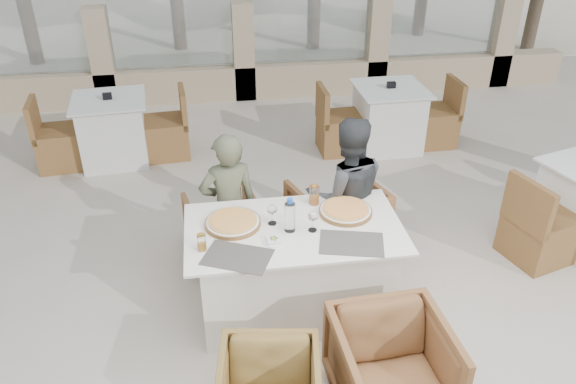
{
  "coord_description": "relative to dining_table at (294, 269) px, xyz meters",
  "views": [
    {
      "loc": [
        -0.56,
        -3.27,
        3.1
      ],
      "look_at": [
        -0.01,
        0.4,
        0.9
      ],
      "focal_mm": 35.0,
      "sensor_mm": 36.0,
      "label": 1
    }
  ],
  "objects": [
    {
      "name": "placemat_near_right",
      "position": [
        0.37,
        -0.25,
        0.39
      ],
      "size": [
        0.51,
        0.4,
        0.0
      ],
      "primitive_type": "cube",
      "rotation": [
        0.0,
        0.0,
        -0.24
      ],
      "color": "#565049",
      "rests_on": "dining_table"
    },
    {
      "name": "pizza_left",
      "position": [
        -0.44,
        0.1,
        0.41
      ],
      "size": [
        0.55,
        0.55,
        0.05
      ],
      "primitive_type": "cylinder",
      "rotation": [
        0.0,
        0.0,
        0.43
      ],
      "color": "orange",
      "rests_on": "dining_table"
    },
    {
      "name": "diner_right",
      "position": [
        0.52,
        0.5,
        0.31
      ],
      "size": [
        0.69,
        0.54,
        1.4
      ],
      "primitive_type": "imported",
      "rotation": [
        0.0,
        0.0,
        3.12
      ],
      "color": "#3A3C3F",
      "rests_on": "ground"
    },
    {
      "name": "armchair_far_left",
      "position": [
        -0.5,
        0.8,
        -0.1
      ],
      "size": [
        0.73,
        0.74,
        0.57
      ],
      "primitive_type": "imported",
      "rotation": [
        0.0,
        0.0,
        3.36
      ],
      "color": "#966136",
      "rests_on": "ground"
    },
    {
      "name": "bg_table_b",
      "position": [
        1.61,
        2.74,
        0.0
      ],
      "size": [
        1.66,
        0.85,
        0.77
      ],
      "primitive_type": null,
      "rotation": [
        0.0,
        0.0,
        0.02
      ],
      "color": "white",
      "rests_on": "ground"
    },
    {
      "name": "wine_glass_centre",
      "position": [
        -0.15,
        0.08,
        0.48
      ],
      "size": [
        0.08,
        0.08,
        0.18
      ],
      "primitive_type": null,
      "rotation": [
        0.0,
        0.0,
        -0.07
      ],
      "color": "silver",
      "rests_on": "dining_table"
    },
    {
      "name": "dining_table",
      "position": [
        0.0,
        0.0,
        0.0
      ],
      "size": [
        1.6,
        0.9,
        0.77
      ],
      "primitive_type": null,
      "color": "white",
      "rests_on": "ground"
    },
    {
      "name": "pizza_right",
      "position": [
        0.42,
        0.14,
        0.41
      ],
      "size": [
        0.53,
        0.53,
        0.05
      ],
      "primitive_type": "cylinder",
      "rotation": [
        0.0,
        0.0,
        0.4
      ],
      "color": "orange",
      "rests_on": "dining_table"
    },
    {
      "name": "perimeter_wall_far",
      "position": [
        0.01,
        4.7,
        0.42
      ],
      "size": [
        10.0,
        0.34,
        1.6
      ],
      "primitive_type": null,
      "color": "tan",
      "rests_on": "ground"
    },
    {
      "name": "armchair_near_right",
      "position": [
        0.46,
        -1.01,
        -0.05
      ],
      "size": [
        0.74,
        0.76,
        0.66
      ],
      "primitive_type": "imported",
      "rotation": [
        0.0,
        0.0,
        0.05
      ],
      "color": "brown",
      "rests_on": "ground"
    },
    {
      "name": "water_bottle",
      "position": [
        -0.04,
        -0.03,
        0.52
      ],
      "size": [
        0.08,
        0.08,
        0.27
      ],
      "primitive_type": "cylinder",
      "rotation": [
        0.0,
        0.0,
        0.04
      ],
      "color": "#A1B7D4",
      "rests_on": "dining_table"
    },
    {
      "name": "placemat_near_left",
      "position": [
        -0.44,
        -0.29,
        0.39
      ],
      "size": [
        0.53,
        0.46,
        0.0
      ],
      "primitive_type": "cube",
      "rotation": [
        0.0,
        0.0,
        -0.42
      ],
      "color": "#4F4943",
      "rests_on": "dining_table"
    },
    {
      "name": "beer_glass_right",
      "position": [
        0.21,
        0.31,
        0.46
      ],
      "size": [
        0.08,
        0.08,
        0.16
      ],
      "primitive_type": "cylinder",
      "rotation": [
        0.0,
        0.0,
        -0.05
      ],
      "color": "orange",
      "rests_on": "dining_table"
    },
    {
      "name": "olive_dish",
      "position": [
        -0.17,
        -0.16,
        0.41
      ],
      "size": [
        0.14,
        0.14,
        0.04
      ],
      "primitive_type": null,
      "rotation": [
        0.0,
        0.0,
        0.41
      ],
      "color": "white",
      "rests_on": "dining_table"
    },
    {
      "name": "wine_glass_near",
      "position": [
        0.13,
        -0.05,
        0.48
      ],
      "size": [
        0.1,
        0.1,
        0.18
      ],
      "primitive_type": null,
      "rotation": [
        0.0,
        0.0,
        0.4
      ],
      "color": "white",
      "rests_on": "dining_table"
    },
    {
      "name": "armchair_far_right",
      "position": [
        0.51,
        0.73,
        -0.05
      ],
      "size": [
        0.92,
        0.93,
        0.67
      ],
      "primitive_type": "imported",
      "rotation": [
        0.0,
        0.0,
        3.48
      ],
      "color": "brown",
      "rests_on": "ground"
    },
    {
      "name": "beer_glass_left",
      "position": [
        -0.67,
        -0.17,
        0.45
      ],
      "size": [
        0.08,
        0.08,
        0.12
      ],
      "primitive_type": "cylinder",
      "rotation": [
        0.0,
        0.0,
        -0.24
      ],
      "color": "gold",
      "rests_on": "dining_table"
    },
    {
      "name": "diner_left",
      "position": [
        -0.45,
        0.54,
        0.27
      ],
      "size": [
        0.52,
        0.39,
        1.31
      ],
      "primitive_type": "imported",
      "rotation": [
        0.0,
        0.0,
        3.31
      ],
      "color": "#565A41",
      "rests_on": "ground"
    },
    {
      "name": "ground",
      "position": [
        0.01,
        -0.1,
        -0.39
      ],
      "size": [
        80.0,
        80.0,
        0.0
      ],
      "primitive_type": "plane",
      "color": "beige",
      "rests_on": "ground"
    },
    {
      "name": "bg_table_a",
      "position": [
        -1.68,
        2.87,
        0.0
      ],
      "size": [
        1.7,
        0.96,
        0.77
      ],
      "primitive_type": null,
      "rotation": [
        0.0,
        0.0,
        0.09
      ],
      "color": "silver",
      "rests_on": "ground"
    }
  ]
}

